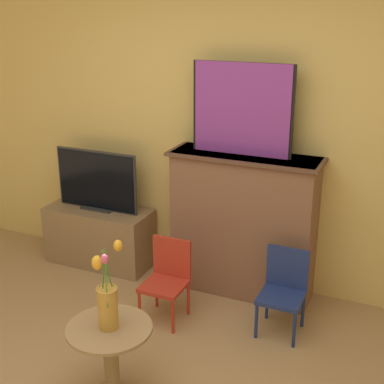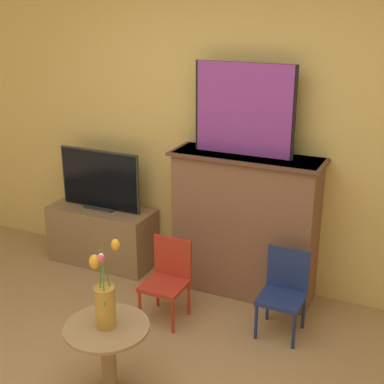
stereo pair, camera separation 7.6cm
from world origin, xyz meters
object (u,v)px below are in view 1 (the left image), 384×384
Objects in this scene: chair_red at (167,276)px; tv_monitor at (97,181)px; chair_blue at (284,287)px; painting at (242,109)px; vase_tulips at (107,300)px.

tv_monitor is at bearing 149.78° from chair_red.
painting is at bearing 139.98° from chair_blue.
chair_red is at bearing 95.48° from vase_tulips.
tv_monitor reaches higher than vase_tulips.
painting is 1.32m from chair_blue.
vase_tulips reaches higher than chair_blue.
chair_red is at bearing -30.22° from tv_monitor.
painting reaches higher than chair_blue.
vase_tulips is (-0.25, -1.52, -0.82)m from painting.
painting is 1.28× the size of chair_red.
tv_monitor is at bearing 168.38° from chair_blue.
painting is 1.00× the size of tv_monitor.
chair_red and chair_blue have the same top height.
chair_blue is at bearing -11.62° from tv_monitor.
painting is 1.28× the size of chair_blue.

